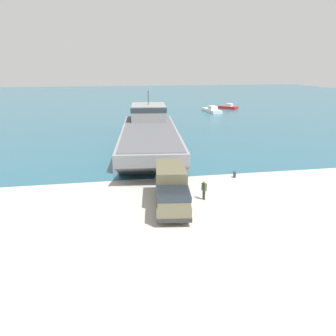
{
  "coord_description": "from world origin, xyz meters",
  "views": [
    {
      "loc": [
        -5.4,
        -27.14,
        11.06
      ],
      "look_at": [
        -0.05,
        2.33,
        1.83
      ],
      "focal_mm": 35.0,
      "sensor_mm": 36.0,
      "label": 1
    }
  ],
  "objects_px": {
    "moored_boat_c": "(212,110)",
    "mooring_bollard": "(235,174)",
    "moored_boat_a": "(150,107)",
    "moored_boat_b": "(228,107)",
    "military_truck": "(171,188)",
    "soldier_on_ramp": "(204,189)",
    "landing_craft": "(149,129)"
  },
  "relations": [
    {
      "from": "moored_boat_a",
      "to": "mooring_bollard",
      "type": "height_order",
      "value": "moored_boat_a"
    },
    {
      "from": "landing_craft",
      "to": "soldier_on_ramp",
      "type": "xyz_separation_m",
      "value": [
        1.6,
        -25.27,
        -0.68
      ]
    },
    {
      "from": "landing_craft",
      "to": "moored_boat_a",
      "type": "height_order",
      "value": "landing_craft"
    },
    {
      "from": "mooring_bollard",
      "to": "military_truck",
      "type": "bearing_deg",
      "value": -142.44
    },
    {
      "from": "military_truck",
      "to": "moored_boat_c",
      "type": "height_order",
      "value": "military_truck"
    },
    {
      "from": "landing_craft",
      "to": "soldier_on_ramp",
      "type": "height_order",
      "value": "landing_craft"
    },
    {
      "from": "landing_craft",
      "to": "moored_boat_b",
      "type": "xyz_separation_m",
      "value": [
        26.91,
        37.13,
        -1.2
      ]
    },
    {
      "from": "moored_boat_c",
      "to": "moored_boat_a",
      "type": "bearing_deg",
      "value": 142.55
    },
    {
      "from": "moored_boat_a",
      "to": "moored_boat_b",
      "type": "xyz_separation_m",
      "value": [
        21.61,
        -3.53,
        -0.11
      ]
    },
    {
      "from": "mooring_bollard",
      "to": "moored_boat_a",
      "type": "bearing_deg",
      "value": 91.07
    },
    {
      "from": "landing_craft",
      "to": "moored_boat_b",
      "type": "bearing_deg",
      "value": 60.37
    },
    {
      "from": "moored_boat_b",
      "to": "moored_boat_c",
      "type": "bearing_deg",
      "value": 178.46
    },
    {
      "from": "moored_boat_b",
      "to": "mooring_bollard",
      "type": "relative_size",
      "value": 7.4
    },
    {
      "from": "mooring_bollard",
      "to": "soldier_on_ramp",
      "type": "bearing_deg",
      "value": -133.12
    },
    {
      "from": "moored_boat_b",
      "to": "moored_boat_c",
      "type": "height_order",
      "value": "moored_boat_c"
    },
    {
      "from": "moored_boat_a",
      "to": "mooring_bollard",
      "type": "bearing_deg",
      "value": -46.56
    },
    {
      "from": "landing_craft",
      "to": "soldier_on_ramp",
      "type": "distance_m",
      "value": 25.33
    },
    {
      "from": "mooring_bollard",
      "to": "moored_boat_c",
      "type": "bearing_deg",
      "value": 74.96
    },
    {
      "from": "soldier_on_ramp",
      "to": "moored_boat_b",
      "type": "bearing_deg",
      "value": 43.45
    },
    {
      "from": "landing_craft",
      "to": "mooring_bollard",
      "type": "distance_m",
      "value": 21.14
    },
    {
      "from": "soldier_on_ramp",
      "to": "mooring_bollard",
      "type": "relative_size",
      "value": 2.36
    },
    {
      "from": "military_truck",
      "to": "moored_boat_a",
      "type": "distance_m",
      "value": 67.2
    },
    {
      "from": "soldier_on_ramp",
      "to": "moored_boat_c",
      "type": "relative_size",
      "value": 0.2
    },
    {
      "from": "moored_boat_c",
      "to": "moored_boat_b",
      "type": "bearing_deg",
      "value": 39.25
    },
    {
      "from": "landing_craft",
      "to": "military_truck",
      "type": "distance_m",
      "value": 26.22
    },
    {
      "from": "moored_boat_a",
      "to": "moored_boat_c",
      "type": "distance_m",
      "value": 17.8
    },
    {
      "from": "military_truck",
      "to": "moored_boat_a",
      "type": "bearing_deg",
      "value": -178.07
    },
    {
      "from": "soldier_on_ramp",
      "to": "moored_boat_a",
      "type": "distance_m",
      "value": 66.03
    },
    {
      "from": "moored_boat_c",
      "to": "mooring_bollard",
      "type": "bearing_deg",
      "value": -108.8
    },
    {
      "from": "landing_craft",
      "to": "moored_boat_c",
      "type": "xyz_separation_m",
      "value": [
        20.11,
        30.79,
        -1.13
      ]
    },
    {
      "from": "military_truck",
      "to": "soldier_on_ramp",
      "type": "xyz_separation_m",
      "value": [
        3.07,
        0.92,
        -0.6
      ]
    },
    {
      "from": "soldier_on_ramp",
      "to": "moored_boat_a",
      "type": "relative_size",
      "value": 0.25
    }
  ]
}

